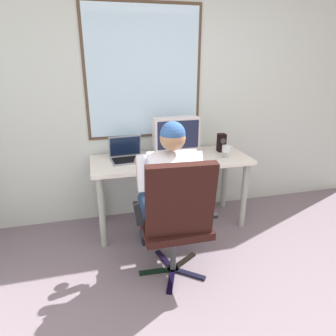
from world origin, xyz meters
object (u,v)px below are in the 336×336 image
at_px(laptop, 127,154).
at_px(crt_monitor, 176,134).
at_px(desk, 171,168).
at_px(person_seated, 169,191).
at_px(office_chair, 177,215).
at_px(desk_speaker, 221,143).
at_px(wine_glass, 226,149).

bearing_deg(laptop, crt_monitor, -2.39).
distance_m(desk, person_seated, 0.63).
height_order(desk, person_seated, person_seated).
distance_m(person_seated, crt_monitor, 0.76).
height_order(desk, office_chair, office_chair).
distance_m(desk, desk_speaker, 0.63).
xyz_separation_m(office_chair, wine_glass, (0.73, 0.74, 0.25)).
height_order(crt_monitor, laptop, crt_monitor).
distance_m(desk, laptop, 0.47).
relative_size(desk, wine_glass, 12.62).
distance_m(crt_monitor, wine_glass, 0.52).
bearing_deg(desk, desk_speaker, 9.40).
distance_m(crt_monitor, laptop, 0.53).
height_order(desk, laptop, laptop).
bearing_deg(crt_monitor, wine_glass, -19.80).
relative_size(laptop, wine_glass, 2.75).
bearing_deg(office_chair, person_seated, 87.10).
distance_m(office_chair, crt_monitor, 1.03).
bearing_deg(laptop, person_seated, -68.91).
bearing_deg(office_chair, laptop, 104.62).
bearing_deg(crt_monitor, desk_speaker, 5.53).
xyz_separation_m(desk, laptop, (-0.43, 0.07, 0.17)).
distance_m(office_chair, person_seated, 0.28).
xyz_separation_m(office_chair, laptop, (-0.24, 0.94, 0.22)).
relative_size(office_chair, laptop, 3.04).
xyz_separation_m(laptop, wine_glass, (0.97, -0.19, 0.03)).
relative_size(crt_monitor, desk_speaker, 2.39).
height_order(office_chair, person_seated, person_seated).
height_order(person_seated, desk_speaker, person_seated).
height_order(person_seated, laptop, person_seated).
bearing_deg(desk_speaker, laptop, -178.34).
xyz_separation_m(laptop, desk_speaker, (1.02, 0.03, 0.04)).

